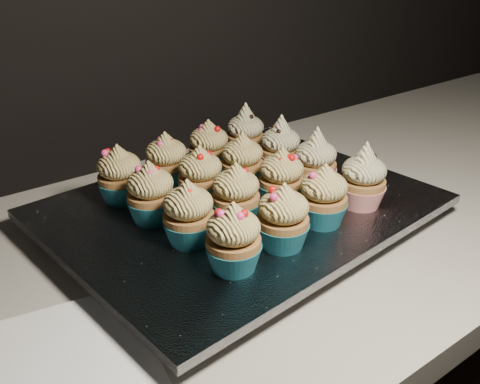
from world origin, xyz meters
The scene contains 20 objects.
worktop centered at (0.00, 1.70, 0.88)m, with size 2.44×0.64×0.04m, color beige.
napkin centered at (-0.18, 1.60, 0.90)m, with size 0.17×0.17×0.00m, color white.
baking_tray centered at (0.12, 1.71, 0.91)m, with size 0.46×0.35×0.02m, color black.
foil_lining centered at (0.12, 1.71, 0.93)m, with size 0.50×0.39×0.01m, color silver.
cupcake_0 centered at (0.02, 1.58, 0.97)m, with size 0.06×0.06×0.08m.
cupcake_1 centered at (0.09, 1.59, 0.97)m, with size 0.06×0.06×0.08m.
cupcake_2 centered at (0.17, 1.60, 0.97)m, with size 0.06×0.06×0.08m.
cupcake_3 centered at (0.25, 1.60, 0.97)m, with size 0.06×0.06×0.10m.
cupcake_4 centered at (0.01, 1.66, 0.97)m, with size 0.06×0.06×0.08m.
cupcake_5 centered at (0.09, 1.67, 0.97)m, with size 0.06×0.06×0.08m.
cupcake_6 centered at (0.17, 1.67, 0.97)m, with size 0.06×0.06×0.08m.
cupcake_7 centered at (0.24, 1.68, 0.97)m, with size 0.06×0.06×0.10m.
cupcake_8 centered at (0.00, 1.74, 0.97)m, with size 0.06×0.06×0.08m.
cupcake_9 centered at (0.08, 1.74, 0.97)m, with size 0.06×0.06×0.08m.
cupcake_10 centered at (0.16, 1.75, 0.97)m, with size 0.06×0.06×0.08m.
cupcake_11 centered at (0.24, 1.75, 0.97)m, with size 0.06×0.06×0.10m.
cupcake_12 centered at (-0.01, 1.81, 0.97)m, with size 0.06×0.06×0.08m.
cupcake_13 centered at (0.07, 1.82, 0.97)m, with size 0.06×0.06×0.08m.
cupcake_14 centered at (0.15, 1.83, 0.97)m, with size 0.06×0.06×0.08m.
cupcake_15 centered at (0.23, 1.84, 0.97)m, with size 0.06×0.06×0.10m.
Camera 1 is at (-0.28, 1.18, 1.28)m, focal length 40.00 mm.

